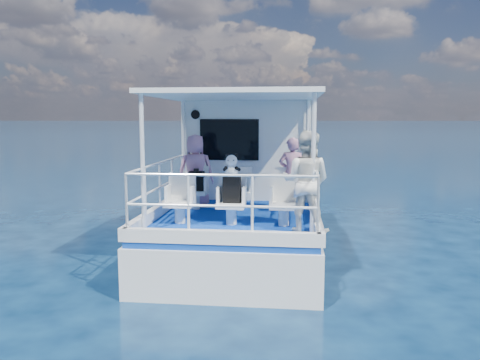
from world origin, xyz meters
name	(u,v)px	position (x,y,z in m)	size (l,w,h in m)	color
ground	(239,256)	(0.00, 0.00, 0.00)	(2000.00, 2000.00, 0.00)	#071A35
hull	(244,243)	(0.00, 1.00, 0.00)	(3.00, 7.00, 1.60)	white
deck	(244,205)	(0.00, 1.00, 0.85)	(2.90, 6.90, 0.10)	#0B38A0
cabin	(249,148)	(0.00, 2.30, 2.00)	(2.85, 2.00, 2.20)	white
canopy	(237,95)	(0.00, -0.20, 3.14)	(3.00, 3.20, 0.08)	white
canopy_posts	(237,157)	(0.00, -0.25, 2.00)	(2.77, 2.97, 2.20)	white
railings	(235,191)	(0.00, -0.58, 1.40)	(2.84, 3.59, 1.00)	white
seat_port_fwd	(195,200)	(-0.90, 0.20, 1.09)	(0.48, 0.46, 0.38)	white
seat_center_fwd	(240,200)	(0.00, 0.20, 1.09)	(0.48, 0.46, 0.38)	white
seat_stbd_fwd	(285,201)	(0.90, 0.20, 1.09)	(0.48, 0.46, 0.38)	white
seat_port_aft	(180,212)	(-0.90, -1.10, 1.09)	(0.48, 0.46, 0.38)	white
seat_center_aft	(231,213)	(0.00, -1.10, 1.09)	(0.48, 0.46, 0.38)	white
seat_stbd_aft	(284,215)	(0.90, -1.10, 1.09)	(0.48, 0.46, 0.38)	white
passenger_port_fwd	(196,171)	(-0.93, 0.44, 1.65)	(0.56, 0.40, 1.49)	#BF7B9C
passenger_stbd_fwd	(292,174)	(1.03, 0.34, 1.62)	(0.53, 0.35, 1.44)	#BF7B9A
passenger_stbd_aft	(306,182)	(1.25, -1.51, 1.71)	(0.79, 0.61, 1.62)	silver
backpack_port	(197,181)	(-0.86, 0.17, 1.47)	(0.30, 0.17, 0.39)	black
backpack_center	(232,190)	(0.01, -1.10, 1.50)	(0.30, 0.17, 0.45)	black
compact_camera	(196,170)	(-0.86, 0.16, 1.70)	(0.10, 0.06, 0.06)	black
panda	(232,165)	(0.01, -1.10, 1.92)	(0.25, 0.21, 0.39)	white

